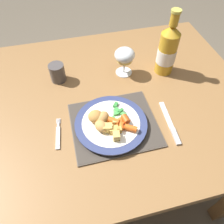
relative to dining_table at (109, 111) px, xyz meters
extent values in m
plane|color=brown|center=(0.00, 0.00, -0.65)|extent=(6.00, 6.00, 0.00)
cube|color=olive|center=(0.00, 0.00, 0.07)|extent=(1.20, 0.94, 0.04)
cube|color=olive|center=(-0.54, 0.42, -0.30)|extent=(0.06, 0.06, 0.70)
cube|color=olive|center=(0.54, 0.42, -0.30)|extent=(0.06, 0.06, 0.70)
cube|color=brown|center=(-0.01, -0.15, 0.09)|extent=(0.31, 0.27, 0.01)
cube|color=#3C352E|center=(-0.01, -0.15, 0.10)|extent=(0.31, 0.27, 0.00)
cylinder|color=white|center=(-0.03, -0.15, 0.10)|extent=(0.22, 0.22, 0.01)
cylinder|color=navy|center=(-0.03, -0.15, 0.11)|extent=(0.26, 0.26, 0.01)
cylinder|color=white|center=(-0.03, -0.15, 0.12)|extent=(0.21, 0.21, 0.00)
ellipsoid|color=tan|center=(-0.06, -0.17, 0.14)|extent=(0.06, 0.07, 0.03)
ellipsoid|color=tan|center=(-0.05, -0.13, 0.14)|extent=(0.07, 0.07, 0.03)
ellipsoid|color=#B77F3D|center=(-0.08, -0.12, 0.14)|extent=(0.07, 0.06, 0.04)
cube|color=#4CA84C|center=(0.00, -0.11, 0.12)|extent=(0.02, 0.03, 0.01)
cube|color=green|center=(0.01, -0.11, 0.12)|extent=(0.03, 0.03, 0.01)
cube|color=green|center=(0.01, -0.12, 0.12)|extent=(0.02, 0.02, 0.01)
cube|color=#338438|center=(0.02, -0.12, 0.13)|extent=(0.02, 0.02, 0.01)
cube|color=#338438|center=(0.01, -0.08, 0.12)|extent=(0.03, 0.03, 0.01)
cube|color=green|center=(-0.01, -0.14, 0.13)|extent=(0.01, 0.02, 0.01)
cube|color=#4CA84C|center=(0.03, -0.13, 0.13)|extent=(0.02, 0.03, 0.01)
cube|color=green|center=(0.02, -0.15, 0.13)|extent=(0.03, 0.03, 0.01)
cylinder|color=orange|center=(0.01, -0.17, 0.13)|extent=(0.02, 0.05, 0.02)
cylinder|color=orange|center=(0.03, -0.20, 0.13)|extent=(0.05, 0.04, 0.02)
cylinder|color=orange|center=(-0.02, -0.15, 0.13)|extent=(0.05, 0.04, 0.02)
cylinder|color=#CC5119|center=(0.03, -0.16, 0.13)|extent=(0.03, 0.04, 0.02)
cylinder|color=orange|center=(0.00, -0.16, 0.13)|extent=(0.04, 0.04, 0.02)
cube|color=silver|center=(-0.22, -0.15, 0.09)|extent=(0.02, 0.09, 0.01)
cube|color=silver|center=(-0.21, -0.10, 0.09)|extent=(0.01, 0.02, 0.01)
cube|color=silver|center=(-0.21, -0.08, 0.09)|extent=(0.00, 0.02, 0.00)
cube|color=silver|center=(-0.21, -0.08, 0.09)|extent=(0.00, 0.02, 0.00)
cube|color=silver|center=(-0.21, -0.08, 0.09)|extent=(0.00, 0.02, 0.00)
cube|color=silver|center=(-0.22, -0.08, 0.09)|extent=(0.00, 0.02, 0.00)
cube|color=silver|center=(0.19, -0.15, 0.09)|extent=(0.03, 0.13, 0.00)
cube|color=#B2B2B7|center=(0.19, -0.25, 0.10)|extent=(0.02, 0.07, 0.01)
cylinder|color=silver|center=(0.10, 0.13, 0.09)|extent=(0.07, 0.07, 0.00)
cylinder|color=silver|center=(0.10, 0.13, 0.13)|extent=(0.01, 0.01, 0.06)
ellipsoid|color=silver|center=(0.10, 0.13, 0.19)|extent=(0.09, 0.09, 0.06)
cylinder|color=#EACC66|center=(0.10, 0.13, 0.17)|extent=(0.07, 0.07, 0.02)
cylinder|color=gold|center=(0.28, 0.10, 0.19)|extent=(0.08, 0.08, 0.19)
cone|color=gold|center=(0.28, 0.10, 0.30)|extent=(0.08, 0.08, 0.04)
cylinder|color=gold|center=(0.28, 0.10, 0.34)|extent=(0.03, 0.03, 0.05)
cylinder|color=#BFB74C|center=(0.28, 0.10, 0.37)|extent=(0.04, 0.04, 0.01)
cylinder|color=white|center=(0.28, 0.10, 0.18)|extent=(0.08, 0.08, 0.07)
cube|color=#DBB256|center=(-0.04, -0.18, 0.13)|extent=(0.04, 0.03, 0.03)
cube|color=gold|center=(-0.03, -0.20, 0.13)|extent=(0.03, 0.03, 0.02)
cube|color=#DBB256|center=(-0.02, -0.22, 0.13)|extent=(0.03, 0.03, 0.03)
cube|color=gold|center=(-0.01, -0.20, 0.13)|extent=(0.02, 0.02, 0.02)
cube|color=gold|center=(-0.02, -0.19, 0.13)|extent=(0.02, 0.02, 0.02)
cube|color=#DBB256|center=(-0.01, -0.16, 0.13)|extent=(0.02, 0.02, 0.02)
cylinder|color=#4C4747|center=(-0.19, 0.15, 0.13)|extent=(0.07, 0.07, 0.08)
cylinder|color=#2A2727|center=(-0.19, 0.15, 0.17)|extent=(0.05, 0.05, 0.01)
camera|label=1|loc=(-0.13, -0.60, 0.75)|focal=35.00mm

